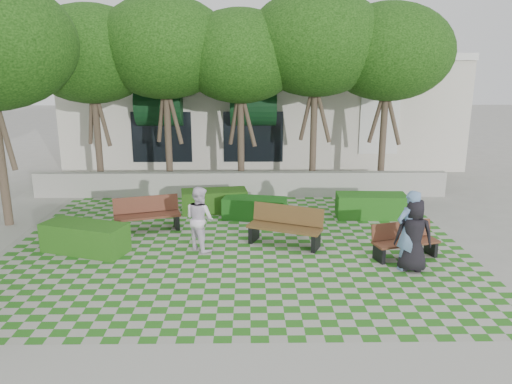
{
  "coord_description": "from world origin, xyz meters",
  "views": [
    {
      "loc": [
        0.32,
        -11.53,
        4.84
      ],
      "look_at": [
        0.5,
        1.5,
        1.4
      ],
      "focal_mm": 35.0,
      "sensor_mm": 36.0,
      "label": 1
    }
  ],
  "objects_px": {
    "bench_west": "(147,215)",
    "hedge_west": "(85,238)",
    "hedge_east": "(371,206)",
    "person_white": "(200,218)",
    "bench_mid": "(285,227)",
    "hedge_midleft": "(214,201)",
    "bench_east": "(404,241)",
    "hedge_midright": "(255,208)",
    "person_blue": "(409,231)",
    "person_dark": "(414,235)"
  },
  "relations": [
    {
      "from": "hedge_east",
      "to": "person_white",
      "type": "xyz_separation_m",
      "value": [
        -5.16,
        -2.72,
        0.48
      ]
    },
    {
      "from": "person_white",
      "to": "hedge_west",
      "type": "bearing_deg",
      "value": 46.11
    },
    {
      "from": "hedge_east",
      "to": "hedge_midleft",
      "type": "relative_size",
      "value": 1.02
    },
    {
      "from": "bench_west",
      "to": "person_blue",
      "type": "bearing_deg",
      "value": -40.49
    },
    {
      "from": "hedge_east",
      "to": "hedge_midright",
      "type": "height_order",
      "value": "hedge_east"
    },
    {
      "from": "bench_mid",
      "to": "person_blue",
      "type": "relative_size",
      "value": 1.07
    },
    {
      "from": "bench_east",
      "to": "hedge_west",
      "type": "height_order",
      "value": "bench_east"
    },
    {
      "from": "bench_west",
      "to": "person_blue",
      "type": "xyz_separation_m",
      "value": [
        6.75,
        -2.92,
        0.5
      ]
    },
    {
      "from": "bench_west",
      "to": "person_dark",
      "type": "relative_size",
      "value": 1.12
    },
    {
      "from": "person_white",
      "to": "person_dark",
      "type": "bearing_deg",
      "value": -151.79
    },
    {
      "from": "hedge_east",
      "to": "person_dark",
      "type": "bearing_deg",
      "value": -90.15
    },
    {
      "from": "hedge_midright",
      "to": "hedge_midleft",
      "type": "height_order",
      "value": "hedge_midleft"
    },
    {
      "from": "bench_east",
      "to": "hedge_midright",
      "type": "xyz_separation_m",
      "value": [
        -3.75,
        3.22,
        -0.08
      ]
    },
    {
      "from": "bench_east",
      "to": "hedge_east",
      "type": "xyz_separation_m",
      "value": [
        -0.06,
        3.33,
        -0.05
      ]
    },
    {
      "from": "bench_east",
      "to": "hedge_east",
      "type": "distance_m",
      "value": 3.33
    },
    {
      "from": "bench_west",
      "to": "hedge_east",
      "type": "bearing_deg",
      "value": -7.42
    },
    {
      "from": "bench_west",
      "to": "hedge_east",
      "type": "relative_size",
      "value": 0.92
    },
    {
      "from": "person_blue",
      "to": "person_white",
      "type": "bearing_deg",
      "value": -36.45
    },
    {
      "from": "bench_mid",
      "to": "person_white",
      "type": "relative_size",
      "value": 1.22
    },
    {
      "from": "bench_mid",
      "to": "person_white",
      "type": "distance_m",
      "value": 2.32
    },
    {
      "from": "hedge_midright",
      "to": "hedge_east",
      "type": "bearing_deg",
      "value": 1.7
    },
    {
      "from": "bench_west",
      "to": "hedge_west",
      "type": "bearing_deg",
      "value": -144.61
    },
    {
      "from": "bench_mid",
      "to": "hedge_midright",
      "type": "height_order",
      "value": "bench_mid"
    },
    {
      "from": "hedge_midleft",
      "to": "person_blue",
      "type": "height_order",
      "value": "person_blue"
    },
    {
      "from": "person_blue",
      "to": "person_white",
      "type": "distance_m",
      "value": 5.24
    },
    {
      "from": "hedge_midleft",
      "to": "person_dark",
      "type": "xyz_separation_m",
      "value": [
        5.01,
        -4.8,
        0.51
      ]
    },
    {
      "from": "hedge_midleft",
      "to": "person_blue",
      "type": "xyz_separation_m",
      "value": [
        4.91,
        -4.74,
        0.61
      ]
    },
    {
      "from": "bench_east",
      "to": "bench_west",
      "type": "relative_size",
      "value": 0.89
    },
    {
      "from": "bench_east",
      "to": "person_white",
      "type": "height_order",
      "value": "person_white"
    },
    {
      "from": "hedge_midright",
      "to": "person_blue",
      "type": "bearing_deg",
      "value": -47.91
    },
    {
      "from": "bench_mid",
      "to": "bench_west",
      "type": "distance_m",
      "value": 4.14
    },
    {
      "from": "hedge_midleft",
      "to": "bench_mid",
      "type": "bearing_deg",
      "value": -55.07
    },
    {
      "from": "hedge_east",
      "to": "person_white",
      "type": "height_order",
      "value": "person_white"
    },
    {
      "from": "hedge_east",
      "to": "person_blue",
      "type": "height_order",
      "value": "person_blue"
    },
    {
      "from": "person_dark",
      "to": "hedge_east",
      "type": "bearing_deg",
      "value": -77.08
    },
    {
      "from": "bench_west",
      "to": "person_blue",
      "type": "relative_size",
      "value": 1.02
    },
    {
      "from": "bench_east",
      "to": "hedge_west",
      "type": "distance_m",
      "value": 8.21
    },
    {
      "from": "bench_mid",
      "to": "bench_east",
      "type": "bearing_deg",
      "value": 5.58
    },
    {
      "from": "bench_mid",
      "to": "hedge_midleft",
      "type": "relative_size",
      "value": 0.99
    },
    {
      "from": "bench_mid",
      "to": "bench_west",
      "type": "xyz_separation_m",
      "value": [
        -3.96,
        1.21,
        -0.03
      ]
    },
    {
      "from": "person_white",
      "to": "bench_east",
      "type": "bearing_deg",
      "value": -142.98
    },
    {
      "from": "person_dark",
      "to": "person_white",
      "type": "distance_m",
      "value": 5.34
    },
    {
      "from": "bench_west",
      "to": "person_white",
      "type": "height_order",
      "value": "person_white"
    },
    {
      "from": "person_dark",
      "to": "person_blue",
      "type": "bearing_deg",
      "value": -17.15
    },
    {
      "from": "bench_mid",
      "to": "person_white",
      "type": "bearing_deg",
      "value": -148.28
    },
    {
      "from": "person_dark",
      "to": "hedge_west",
      "type": "bearing_deg",
      "value": 4.03
    },
    {
      "from": "bench_mid",
      "to": "hedge_midright",
      "type": "distance_m",
      "value": 2.42
    },
    {
      "from": "bench_west",
      "to": "bench_mid",
      "type": "bearing_deg",
      "value": -34.14
    },
    {
      "from": "hedge_west",
      "to": "person_dark",
      "type": "distance_m",
      "value": 8.25
    },
    {
      "from": "person_dark",
      "to": "person_white",
      "type": "height_order",
      "value": "person_dark"
    }
  ]
}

